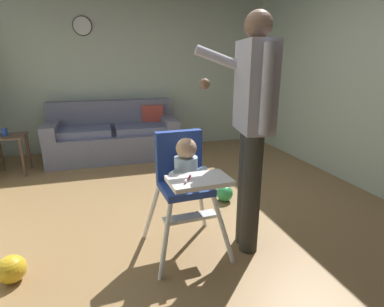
# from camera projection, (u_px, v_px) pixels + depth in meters

# --- Properties ---
(ground) EXTENTS (6.03, 7.26, 0.10)m
(ground) POSITION_uv_depth(u_px,v_px,m) (185.00, 228.00, 2.82)
(ground) COLOR #967247
(wall_far) EXTENTS (5.23, 0.06, 2.50)m
(wall_far) POSITION_uv_depth(u_px,v_px,m) (140.00, 74.00, 5.07)
(wall_far) COLOR beige
(wall_far) RESTS_ON ground
(wall_right) EXTENTS (0.06, 6.26, 2.50)m
(wall_right) POSITION_uv_depth(u_px,v_px,m) (373.00, 80.00, 3.33)
(wall_right) COLOR #B7C8B7
(wall_right) RESTS_ON ground
(couch) EXTENTS (1.93, 0.86, 0.86)m
(couch) POSITION_uv_depth(u_px,v_px,m) (114.00, 136.00, 4.72)
(couch) COLOR slate
(couch) RESTS_ON ground
(high_chair) EXTENTS (0.64, 0.75, 0.94)m
(high_chair) POSITION_uv_depth(u_px,v_px,m) (185.00, 174.00, 2.24)
(high_chair) COLOR white
(high_chair) RESTS_ON ground
(adult_standing) EXTENTS (0.51, 0.55, 1.76)m
(adult_standing) POSITION_uv_depth(u_px,v_px,m) (252.00, 124.00, 2.18)
(adult_standing) COLOR #33312B
(adult_standing) RESTS_ON ground
(toy_ball) EXTENTS (0.19, 0.19, 0.19)m
(toy_ball) POSITION_uv_depth(u_px,v_px,m) (11.00, 269.00, 2.03)
(toy_ball) COLOR gold
(toy_ball) RESTS_ON ground
(toy_ball_second) EXTENTS (0.18, 0.18, 0.18)m
(toy_ball_second) POSITION_uv_depth(u_px,v_px,m) (225.00, 193.00, 3.24)
(toy_ball_second) COLOR green
(toy_ball_second) RESTS_ON ground
(side_table) EXTENTS (0.40, 0.40, 0.52)m
(side_table) POSITION_uv_depth(u_px,v_px,m) (10.00, 146.00, 3.97)
(side_table) COLOR brown
(side_table) RESTS_ON ground
(sippy_cup) EXTENTS (0.07, 0.07, 0.10)m
(sippy_cup) POSITION_uv_depth(u_px,v_px,m) (5.00, 132.00, 3.91)
(sippy_cup) COLOR #284CB7
(sippy_cup) RESTS_ON side_table
(wall_clock) EXTENTS (0.29, 0.04, 0.29)m
(wall_clock) POSITION_uv_depth(u_px,v_px,m) (82.00, 26.00, 4.60)
(wall_clock) COLOR white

